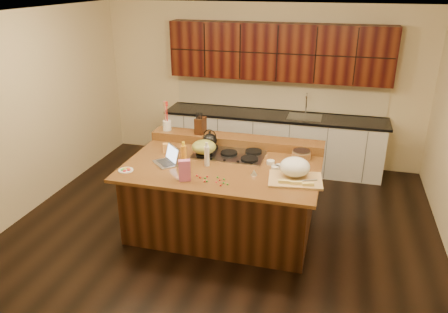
# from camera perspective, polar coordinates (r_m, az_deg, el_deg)

# --- Properties ---
(room) EXTENTS (5.52, 5.02, 2.72)m
(room) POSITION_cam_1_polar(r_m,az_deg,el_deg) (5.27, -0.14, 3.31)
(room) COLOR black
(room) RESTS_ON ground
(island) EXTENTS (2.40, 1.60, 0.92)m
(island) POSITION_cam_1_polar(r_m,az_deg,el_deg) (5.63, -0.13, -5.23)
(island) COLOR black
(island) RESTS_ON ground
(back_ledge) EXTENTS (2.40, 0.30, 0.12)m
(back_ledge) POSITION_cam_1_polar(r_m,az_deg,el_deg) (6.04, 1.61, 2.11)
(back_ledge) COLOR black
(back_ledge) RESTS_ON island
(cooktop) EXTENTS (0.92, 0.52, 0.05)m
(cooktop) POSITION_cam_1_polar(r_m,az_deg,el_deg) (5.69, 0.66, 0.33)
(cooktop) COLOR gray
(cooktop) RESTS_ON island
(back_counter) EXTENTS (3.70, 0.66, 2.40)m
(back_counter) POSITION_cam_1_polar(r_m,az_deg,el_deg) (7.41, 6.68, 5.90)
(back_counter) COLOR silver
(back_counter) RESTS_ON ground
(kettle) EXTENTS (0.20, 0.20, 0.18)m
(kettle) POSITION_cam_1_polar(r_m,az_deg,el_deg) (5.84, -1.87, 2.17)
(kettle) COLOR black
(kettle) RESTS_ON cooktop
(green_bowl) EXTENTS (0.42, 0.42, 0.17)m
(green_bowl) POSITION_cam_1_polar(r_m,az_deg,el_deg) (5.61, -2.64, 1.25)
(green_bowl) COLOR olive
(green_bowl) RESTS_ON cooktop
(laptop) EXTENTS (0.39, 0.39, 0.22)m
(laptop) POSITION_cam_1_polar(r_m,az_deg,el_deg) (5.48, -7.29, -0.30)
(laptop) COLOR #B7B7BC
(laptop) RESTS_ON island
(oil_bottle) EXTENTS (0.08, 0.08, 0.27)m
(oil_bottle) POSITION_cam_1_polar(r_m,az_deg,el_deg) (5.33, -5.28, 0.04)
(oil_bottle) COLOR orange
(oil_bottle) RESTS_ON island
(vinegar_bottle) EXTENTS (0.07, 0.07, 0.25)m
(vinegar_bottle) POSITION_cam_1_polar(r_m,az_deg,el_deg) (5.35, -2.26, 0.06)
(vinegar_bottle) COLOR silver
(vinegar_bottle) RESTS_ON island
(wooden_tray) EXTENTS (0.65, 0.52, 0.24)m
(wooden_tray) POSITION_cam_1_polar(r_m,az_deg,el_deg) (5.07, 9.25, -1.73)
(wooden_tray) COLOR tan
(wooden_tray) RESTS_ON island
(ramekin_a) EXTENTS (0.12, 0.12, 0.04)m
(ramekin_a) POSITION_cam_1_polar(r_m,az_deg,el_deg) (5.34, 7.22, -1.32)
(ramekin_a) COLOR white
(ramekin_a) RESTS_ON island
(ramekin_b) EXTENTS (0.13, 0.13, 0.04)m
(ramekin_b) POSITION_cam_1_polar(r_m,az_deg,el_deg) (5.31, 6.72, -1.46)
(ramekin_b) COLOR white
(ramekin_b) RESTS_ON island
(ramekin_c) EXTENTS (0.12, 0.12, 0.04)m
(ramekin_c) POSITION_cam_1_polar(r_m,az_deg,el_deg) (5.45, 6.10, -0.75)
(ramekin_c) COLOR white
(ramekin_c) RESTS_ON island
(strainer_bowl) EXTENTS (0.29, 0.29, 0.09)m
(strainer_bowl) POSITION_cam_1_polar(r_m,az_deg,el_deg) (5.66, 10.07, 0.16)
(strainer_bowl) COLOR #996B3F
(strainer_bowl) RESTS_ON island
(kitchen_timer) EXTENTS (0.11, 0.11, 0.07)m
(kitchen_timer) POSITION_cam_1_polar(r_m,az_deg,el_deg) (5.13, 3.93, -2.07)
(kitchen_timer) COLOR silver
(kitchen_timer) RESTS_ON island
(pink_bag) EXTENTS (0.15, 0.12, 0.25)m
(pink_bag) POSITION_cam_1_polar(r_m,az_deg,el_deg) (4.97, -5.17, -1.81)
(pink_bag) COLOR #CB5F8F
(pink_bag) RESTS_ON island
(candy_plate) EXTENTS (0.20, 0.20, 0.01)m
(candy_plate) POSITION_cam_1_polar(r_m,az_deg,el_deg) (5.37, -12.70, -1.76)
(candy_plate) COLOR white
(candy_plate) RESTS_ON island
(package_box) EXTENTS (0.11, 0.09, 0.13)m
(package_box) POSITION_cam_1_polar(r_m,az_deg,el_deg) (5.81, -7.53, 1.10)
(package_box) COLOR #F5AE56
(package_box) RESTS_ON island
(utensil_crock) EXTENTS (0.13, 0.13, 0.14)m
(utensil_crock) POSITION_cam_1_polar(r_m,az_deg,el_deg) (6.30, -7.45, 4.05)
(utensil_crock) COLOR white
(utensil_crock) RESTS_ON back_ledge
(knife_block) EXTENTS (0.13, 0.19, 0.23)m
(knife_block) POSITION_cam_1_polar(r_m,az_deg,el_deg) (6.11, -3.09, 4.07)
(knife_block) COLOR black
(knife_block) RESTS_ON back_ledge
(gumdrop_0) EXTENTS (0.02, 0.02, 0.02)m
(gumdrop_0) POSITION_cam_1_polar(r_m,az_deg,el_deg) (5.06, -3.14, -2.75)
(gumdrop_0) COLOR red
(gumdrop_0) RESTS_ON island
(gumdrop_1) EXTENTS (0.02, 0.02, 0.02)m
(gumdrop_1) POSITION_cam_1_polar(r_m,az_deg,el_deg) (4.92, -0.06, -3.46)
(gumdrop_1) COLOR #198C26
(gumdrop_1) RESTS_ON island
(gumdrop_2) EXTENTS (0.02, 0.02, 0.02)m
(gumdrop_2) POSITION_cam_1_polar(r_m,az_deg,el_deg) (5.08, -2.19, -2.63)
(gumdrop_2) COLOR red
(gumdrop_2) RESTS_ON island
(gumdrop_3) EXTENTS (0.02, 0.02, 0.02)m
(gumdrop_3) POSITION_cam_1_polar(r_m,az_deg,el_deg) (4.89, 0.46, -3.65)
(gumdrop_3) COLOR #198C26
(gumdrop_3) RESTS_ON island
(gumdrop_4) EXTENTS (0.02, 0.02, 0.02)m
(gumdrop_4) POSITION_cam_1_polar(r_m,az_deg,el_deg) (5.11, -3.55, -2.50)
(gumdrop_4) COLOR red
(gumdrop_4) RESTS_ON island
(gumdrop_5) EXTENTS (0.02, 0.02, 0.02)m
(gumdrop_5) POSITION_cam_1_polar(r_m,az_deg,el_deg) (5.04, -2.48, -2.84)
(gumdrop_5) COLOR #198C26
(gumdrop_5) RESTS_ON island
(gumdrop_6) EXTENTS (0.02, 0.02, 0.02)m
(gumdrop_6) POSITION_cam_1_polar(r_m,az_deg,el_deg) (4.96, -2.54, -3.27)
(gumdrop_6) COLOR red
(gumdrop_6) RESTS_ON island
(gumdrop_7) EXTENTS (0.02, 0.02, 0.02)m
(gumdrop_7) POSITION_cam_1_polar(r_m,az_deg,el_deg) (5.05, -4.46, -2.83)
(gumdrop_7) COLOR #198C26
(gumdrop_7) RESTS_ON island
(gumdrop_8) EXTENTS (0.02, 0.02, 0.02)m
(gumdrop_8) POSITION_cam_1_polar(r_m,az_deg,el_deg) (4.94, -1.01, -3.37)
(gumdrop_8) COLOR red
(gumdrop_8) RESTS_ON island
(gumdrop_9) EXTENTS (0.02, 0.02, 0.02)m
(gumdrop_9) POSITION_cam_1_polar(r_m,az_deg,el_deg) (5.01, 0.01, -2.98)
(gumdrop_9) COLOR #198C26
(gumdrop_9) RESTS_ON island
(gumdrop_10) EXTENTS (0.02, 0.02, 0.02)m
(gumdrop_10) POSITION_cam_1_polar(r_m,az_deg,el_deg) (4.99, -0.55, -3.08)
(gumdrop_10) COLOR red
(gumdrop_10) RESTS_ON island
(gumdrop_11) EXTENTS (0.02, 0.02, 0.02)m
(gumdrop_11) POSITION_cam_1_polar(r_m,az_deg,el_deg) (4.96, -2.24, -3.25)
(gumdrop_11) COLOR #198C26
(gumdrop_11) RESTS_ON island
(gumdrop_12) EXTENTS (0.02, 0.02, 0.02)m
(gumdrop_12) POSITION_cam_1_polar(r_m,az_deg,el_deg) (4.87, -0.44, -3.78)
(gumdrop_12) COLOR red
(gumdrop_12) RESTS_ON island
(gumdrop_13) EXTENTS (0.02, 0.02, 0.02)m
(gumdrop_13) POSITION_cam_1_polar(r_m,az_deg,el_deg) (5.06, -0.86, -2.72)
(gumdrop_13) COLOR #198C26
(gumdrop_13) RESTS_ON island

